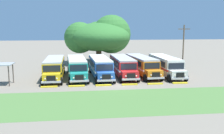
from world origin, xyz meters
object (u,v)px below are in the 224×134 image
Objects in this scene: utility_pole at (183,49)px; parked_bus_slot_3 at (123,65)px; parked_bus_slot_0 at (54,67)px; parked_bus_slot_4 at (142,65)px; parked_bus_slot_2 at (100,66)px; parked_bus_slot_5 at (165,65)px; broad_shade_tree at (100,36)px; parked_bus_slot_1 at (77,66)px.

parked_bus_slot_3 is at bearing 167.50° from utility_pole.
parked_bus_slot_0 and parked_bus_slot_4 have the same top height.
parked_bus_slot_4 is at bearing 91.53° from parked_bus_slot_0.
parked_bus_slot_0 is 6.68m from parked_bus_slot_2.
parked_bus_slot_5 is (6.59, -0.32, 0.00)m from parked_bus_slot_3.
parked_bus_slot_3 is 0.81× the size of broad_shade_tree.
parked_bus_slot_1 is 15.81m from utility_pole.
parked_bus_slot_0 is 0.99× the size of parked_bus_slot_4.
broad_shade_tree is at bearing -148.22° from parked_bus_slot_5.
parked_bus_slot_0 is at bearing -89.21° from parked_bus_slot_3.
parked_bus_slot_3 and parked_bus_slot_5 have the same top height.
parked_bus_slot_5 is at bearing 85.52° from parked_bus_slot_3.
parked_bus_slot_2 is at bearing 172.71° from utility_pole.
parked_bus_slot_4 and parked_bus_slot_5 have the same top height.
parked_bus_slot_2 is at bearing 84.82° from parked_bus_slot_1.
utility_pole reaches higher than parked_bus_slot_4.
parked_bus_slot_1 is 6.86m from parked_bus_slot_3.
utility_pole is at bearing -54.73° from broad_shade_tree.
parked_bus_slot_2 is 1.43× the size of utility_pole.
utility_pole is at bearing 79.34° from parked_bus_slot_2.
broad_shade_tree is at bearing 149.89° from parked_bus_slot_0.
parked_bus_slot_4 is 3.60m from parked_bus_slot_5.
parked_bus_slot_2 is 12.44m from utility_pole.
parked_bus_slot_0 is at bearing -118.59° from broad_shade_tree.
parked_bus_slot_2 and parked_bus_slot_4 have the same top height.
parked_bus_slot_2 is (3.44, -0.09, 0.00)m from parked_bus_slot_1.
parked_bus_slot_3 is at bearing -93.62° from parked_bus_slot_5.
parked_bus_slot_3 is 6.60m from parked_bus_slot_5.
parked_bus_slot_1 is at bearing -94.92° from parked_bus_slot_2.
parked_bus_slot_5 is at bearing 142.47° from utility_pole.
parked_bus_slot_0 is 1.00× the size of parked_bus_slot_3.
parked_bus_slot_1 is at bearing 173.97° from utility_pole.
parked_bus_slot_5 is (13.44, -0.04, 0.00)m from parked_bus_slot_1.
parked_bus_slot_3 is (3.41, 0.38, 0.00)m from parked_bus_slot_2.
parked_bus_slot_2 is at bearing -85.39° from parked_bus_slot_3.
utility_pole is (8.68, -1.92, 2.48)m from parked_bus_slot_3.
parked_bus_slot_5 is 17.11m from broad_shade_tree.
parked_bus_slot_0 is 16.58m from broad_shade_tree.
utility_pole is (5.64, -2.19, 2.48)m from parked_bus_slot_4.
parked_bus_slot_3 is at bearing 92.92° from parked_bus_slot_2.
parked_bus_slot_0 is at bearing 175.47° from utility_pole.
broad_shade_tree is (1.03, 14.08, 3.91)m from parked_bus_slot_2.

